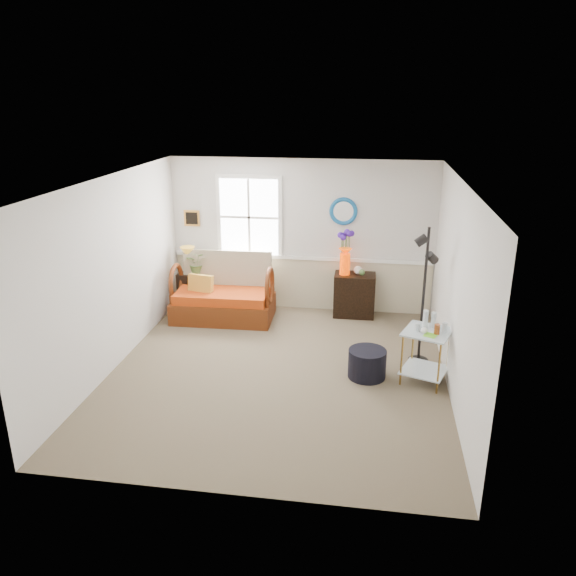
# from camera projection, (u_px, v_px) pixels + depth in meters

# --- Properties ---
(floor) EXTENTS (4.50, 5.00, 0.01)m
(floor) POSITION_uv_depth(u_px,v_px,m) (277.00, 372.00, 7.66)
(floor) COLOR brown
(floor) RESTS_ON ground
(ceiling) EXTENTS (4.50, 5.00, 0.01)m
(ceiling) POSITION_uv_depth(u_px,v_px,m) (276.00, 181.00, 6.80)
(ceiling) COLOR white
(ceiling) RESTS_ON walls
(walls) EXTENTS (4.51, 5.01, 2.60)m
(walls) POSITION_uv_depth(u_px,v_px,m) (277.00, 282.00, 7.23)
(walls) COLOR silver
(walls) RESTS_ON floor
(wainscot) EXTENTS (4.46, 0.02, 0.90)m
(wainscot) POSITION_uv_depth(u_px,v_px,m) (301.00, 283.00, 9.82)
(wainscot) COLOR #C0B594
(wainscot) RESTS_ON walls
(chair_rail) EXTENTS (4.46, 0.04, 0.06)m
(chair_rail) POSITION_uv_depth(u_px,v_px,m) (301.00, 258.00, 9.66)
(chair_rail) COLOR white
(chair_rail) RESTS_ON walls
(window) EXTENTS (1.14, 0.06, 1.44)m
(window) POSITION_uv_depth(u_px,v_px,m) (249.00, 217.00, 9.56)
(window) COLOR white
(window) RESTS_ON walls
(picture) EXTENTS (0.28, 0.03, 0.28)m
(picture) POSITION_uv_depth(u_px,v_px,m) (192.00, 218.00, 9.73)
(picture) COLOR #B87E32
(picture) RESTS_ON walls
(mirror) EXTENTS (0.47, 0.07, 0.47)m
(mirror) POSITION_uv_depth(u_px,v_px,m) (343.00, 211.00, 9.30)
(mirror) COLOR #1C71BB
(mirror) RESTS_ON walls
(loveseat) EXTENTS (1.67, 0.98, 1.08)m
(loveseat) POSITION_uv_depth(u_px,v_px,m) (223.00, 288.00, 9.32)
(loveseat) COLOR #5D2B0C
(loveseat) RESTS_ON floor
(throw_pillow) EXTENTS (0.44, 0.19, 0.42)m
(throw_pillow) POSITION_uv_depth(u_px,v_px,m) (201.00, 287.00, 9.28)
(throw_pillow) COLOR #C16717
(throw_pillow) RESTS_ON loveseat
(lamp_stand) EXTENTS (0.44, 0.44, 0.65)m
(lamp_stand) POSITION_uv_depth(u_px,v_px,m) (191.00, 291.00, 9.83)
(lamp_stand) COLOR black
(lamp_stand) RESTS_ON floor
(table_lamp) EXTENTS (0.32, 0.32, 0.46)m
(table_lamp) POSITION_uv_depth(u_px,v_px,m) (188.00, 260.00, 9.67)
(table_lamp) COLOR gold
(table_lamp) RESTS_ON lamp_stand
(potted_plant) EXTENTS (0.37, 0.41, 0.31)m
(potted_plant) POSITION_uv_depth(u_px,v_px,m) (197.00, 265.00, 9.62)
(potted_plant) COLOR #4F753A
(potted_plant) RESTS_ON lamp_stand
(cabinet) EXTENTS (0.69, 0.45, 0.73)m
(cabinet) POSITION_uv_depth(u_px,v_px,m) (354.00, 295.00, 9.51)
(cabinet) COLOR black
(cabinet) RESTS_ON floor
(flower_vase) EXTENTS (0.28, 0.28, 0.75)m
(flower_vase) POSITION_uv_depth(u_px,v_px,m) (345.00, 253.00, 9.27)
(flower_vase) COLOR #E03500
(flower_vase) RESTS_ON cabinet
(side_table) EXTENTS (0.73, 0.73, 0.72)m
(side_table) POSITION_uv_depth(u_px,v_px,m) (425.00, 356.00, 7.31)
(side_table) COLOR #A67E35
(side_table) RESTS_ON floor
(tabletop_items) EXTENTS (0.51, 0.51, 0.23)m
(tabletop_items) POSITION_uv_depth(u_px,v_px,m) (431.00, 323.00, 7.15)
(tabletop_items) COLOR silver
(tabletop_items) RESTS_ON side_table
(floor_lamp) EXTENTS (0.33, 0.33, 1.95)m
(floor_lamp) POSITION_uv_depth(u_px,v_px,m) (423.00, 297.00, 7.65)
(floor_lamp) COLOR black
(floor_lamp) RESTS_ON floor
(ottoman) EXTENTS (0.60, 0.60, 0.39)m
(ottoman) POSITION_uv_depth(u_px,v_px,m) (367.00, 364.00, 7.48)
(ottoman) COLOR black
(ottoman) RESTS_ON floor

